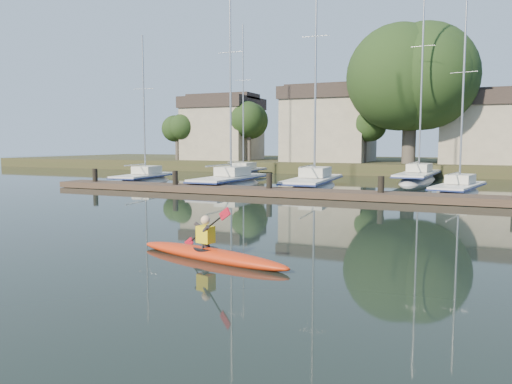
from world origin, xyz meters
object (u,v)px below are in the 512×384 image
at_px(sailboat_3, 458,197).
at_px(sailboat_2, 313,191).
at_px(sailboat_5, 242,178).
at_px(sailboat_6, 418,184).
at_px(kayak, 210,252).
at_px(sailboat_1, 229,190).
at_px(sailboat_0, 144,185).
at_px(dock, 322,194).

bearing_deg(sailboat_3, sailboat_2, -170.35).
bearing_deg(sailboat_5, sailboat_6, -1.60).
bearing_deg(sailboat_6, sailboat_5, -176.31).
xyz_separation_m(kayak, sailboat_1, (-8.58, 18.51, -0.38)).
height_order(sailboat_1, sailboat_2, sailboat_2).
bearing_deg(sailboat_5, kayak, -68.13).
height_order(kayak, sailboat_3, sailboat_3).
height_order(sailboat_0, sailboat_2, sailboat_2).
distance_m(sailboat_0, sailboat_1, 7.05).
relative_size(sailboat_2, sailboat_3, 1.39).
height_order(sailboat_3, sailboat_6, sailboat_6).
bearing_deg(sailboat_0, kayak, -56.17).
height_order(sailboat_3, sailboat_5, sailboat_5).
bearing_deg(kayak, sailboat_6, 99.04).
xyz_separation_m(sailboat_1, sailboat_6, (10.89, 9.80, 0.01)).
bearing_deg(sailboat_6, sailboat_0, -148.56).
xyz_separation_m(dock, sailboat_5, (-10.98, 13.81, -0.38)).
height_order(sailboat_0, sailboat_6, sailboat_6).
relative_size(dock, sailboat_0, 2.92).
bearing_deg(sailboat_2, sailboat_3, -4.86).
bearing_deg(sailboat_1, sailboat_3, 3.18).
bearing_deg(dock, sailboat_2, 111.78).
bearing_deg(sailboat_5, sailboat_0, -111.43).
xyz_separation_m(sailboat_0, sailboat_5, (3.43, 9.40, 0.02)).
bearing_deg(dock, sailboat_3, 35.54).
bearing_deg(sailboat_6, dock, -100.41).
bearing_deg(sailboat_5, dock, -52.88).
distance_m(dock, sailboat_1, 8.38).
distance_m(kayak, dock, 14.61).
distance_m(sailboat_1, sailboat_5, 10.50).
distance_m(kayak, sailboat_6, 28.41).
xyz_separation_m(sailboat_3, sailboat_5, (-17.49, 9.17, -0.00)).
bearing_deg(sailboat_0, sailboat_3, -4.99).
distance_m(sailboat_0, sailboat_3, 20.92).
distance_m(sailboat_2, sailboat_3, 8.47).
height_order(dock, sailboat_0, sailboat_0).
relative_size(kayak, sailboat_2, 0.29).
relative_size(sailboat_3, sailboat_6, 0.69).
distance_m(dock, sailboat_2, 5.31).
relative_size(sailboat_0, sailboat_3, 1.00).
bearing_deg(sailboat_1, sailboat_5, 110.40).
bearing_deg(sailboat_3, sailboat_1, -165.63).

